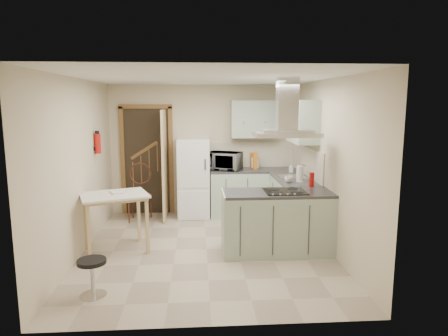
{
  "coord_description": "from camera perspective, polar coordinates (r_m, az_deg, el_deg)",
  "views": [
    {
      "loc": [
        -0.12,
        -5.69,
        2.15
      ],
      "look_at": [
        0.29,
        0.45,
        1.15
      ],
      "focal_mm": 32.0,
      "sensor_mm": 36.0,
      "label": 1
    }
  ],
  "objects": [
    {
      "name": "ceiling",
      "position": [
        5.7,
        -2.7,
        12.75
      ],
      "size": [
        4.2,
        4.2,
        0.0
      ],
      "primitive_type": "plane",
      "rotation": [
        3.14,
        0.0,
        0.0
      ],
      "color": "silver",
      "rests_on": "back_wall"
    },
    {
      "name": "floor",
      "position": [
        6.08,
        -2.52,
        -11.48
      ],
      "size": [
        4.2,
        4.2,
        0.0
      ],
      "primitive_type": "plane",
      "color": "tan",
      "rests_on": "ground"
    },
    {
      "name": "counter_back",
      "position": [
        7.72,
        2.06,
        -3.5
      ],
      "size": [
        1.08,
        0.6,
        0.9
      ],
      "primitive_type": "cube",
      "color": "#9EB2A0",
      "rests_on": "floor"
    },
    {
      "name": "fire_extinguisher",
      "position": [
        6.81,
        -17.61,
        3.33
      ],
      "size": [
        0.1,
        0.1,
        0.32
      ],
      "primitive_type": "cylinder",
      "color": "#B2140F",
      "rests_on": "left_wall"
    },
    {
      "name": "bentwood_chair",
      "position": [
        7.51,
        -11.96,
        -3.82
      ],
      "size": [
        0.45,
        0.45,
        0.96
      ],
      "primitive_type": "cube",
      "rotation": [
        0.0,
        0.0,
        -0.05
      ],
      "color": "#462217",
      "rests_on": "floor"
    },
    {
      "name": "cereal_box",
      "position": [
        7.75,
        4.27,
        1.05
      ],
      "size": [
        0.12,
        0.21,
        0.3
      ],
      "primitive_type": "cube",
      "rotation": [
        0.0,
        0.0,
        0.24
      ],
      "color": "orange",
      "rests_on": "counter_back"
    },
    {
      "name": "fridge",
      "position": [
        7.62,
        -4.38,
        -1.39
      ],
      "size": [
        0.6,
        0.6,
        1.5
      ],
      "primitive_type": "cube",
      "color": "white",
      "rests_on": "floor"
    },
    {
      "name": "cup",
      "position": [
        6.44,
        9.21,
        -1.62
      ],
      "size": [
        0.14,
        0.14,
        0.1
      ],
      "primitive_type": "imported",
      "rotation": [
        0.0,
        0.0,
        0.08
      ],
      "color": "silver",
      "rests_on": "counter_right"
    },
    {
      "name": "left_wall",
      "position": [
        6.0,
        -20.07,
        0.04
      ],
      "size": [
        0.0,
        4.2,
        4.2
      ],
      "primitive_type": "plane",
      "rotation": [
        1.57,
        0.0,
        1.57
      ],
      "color": "beige",
      "rests_on": "floor"
    },
    {
      "name": "microwave",
      "position": [
        7.58,
        0.07,
        1.02
      ],
      "size": [
        0.72,
        0.62,
        0.34
      ],
      "primitive_type": "imported",
      "rotation": [
        0.0,
        0.0,
        -0.43
      ],
      "color": "black",
      "rests_on": "counter_back"
    },
    {
      "name": "peninsula",
      "position": [
        5.87,
        7.63,
        -7.67
      ],
      "size": [
        1.55,
        0.65,
        0.9
      ],
      "primitive_type": "cube",
      "color": "#9EB2A0",
      "rests_on": "floor"
    },
    {
      "name": "splashback",
      "position": [
        7.91,
        4.04,
        1.95
      ],
      "size": [
        1.68,
        0.02,
        0.5
      ],
      "primitive_type": "cube",
      "color": "beige",
      "rests_on": "counter_back"
    },
    {
      "name": "kettle",
      "position": [
        7.75,
        4.48,
        0.8
      ],
      "size": [
        0.19,
        0.19,
        0.24
      ],
      "primitive_type": "cylinder",
      "rotation": [
        0.0,
        0.0,
        0.23
      ],
      "color": "silver",
      "rests_on": "counter_back"
    },
    {
      "name": "wall_cabinet_back",
      "position": [
        7.69,
        4.19,
        6.97
      ],
      "size": [
        0.85,
        0.35,
        0.7
      ],
      "primitive_type": "cube",
      "color": "#9EB2A0",
      "rests_on": "back_wall"
    },
    {
      "name": "soap_bottle",
      "position": [
        7.4,
        9.56,
        0.03
      ],
      "size": [
        0.09,
        0.09,
        0.17
      ],
      "primitive_type": "imported",
      "rotation": [
        0.0,
        0.0,
        -0.25
      ],
      "color": "#A2A0AB",
      "rests_on": "counter_right"
    },
    {
      "name": "doorway",
      "position": [
        7.9,
        -10.93,
        1.06
      ],
      "size": [
        1.1,
        0.12,
        2.1
      ],
      "primitive_type": "cube",
      "color": "brown",
      "rests_on": "floor"
    },
    {
      "name": "drop_leaf_table",
      "position": [
        6.06,
        -15.25,
        -7.59
      ],
      "size": [
        1.1,
        0.96,
        0.86
      ],
      "primitive_type": "cube",
      "rotation": [
        0.0,
        0.0,
        0.35
      ],
      "color": "#C8B97B",
      "rests_on": "floor"
    },
    {
      "name": "stool",
      "position": [
        4.87,
        -18.27,
        -14.63
      ],
      "size": [
        0.4,
        0.4,
        0.43
      ],
      "primitive_type": "cylinder",
      "rotation": [
        0.0,
        0.0,
        -0.29
      ],
      "color": "black",
      "rests_on": "floor"
    },
    {
      "name": "extractor_hood",
      "position": [
        5.66,
        8.9,
        4.77
      ],
      "size": [
        0.9,
        0.55,
        0.1
      ],
      "primitive_type": "cube",
      "color": "silver",
      "rests_on": "ceiling"
    },
    {
      "name": "hob",
      "position": [
        5.78,
        8.7,
        -3.3
      ],
      "size": [
        0.58,
        0.5,
        0.01
      ],
      "primitive_type": "cube",
      "color": "black",
      "rests_on": "peninsula"
    },
    {
      "name": "red_bottle",
      "position": [
        6.16,
        12.41,
        -1.65
      ],
      "size": [
        0.09,
        0.09,
        0.22
      ],
      "primitive_type": "cylinder",
      "rotation": [
        0.0,
        0.0,
        0.16
      ],
      "color": "red",
      "rests_on": "peninsula"
    },
    {
      "name": "wall_cabinet_right",
      "position": [
        6.77,
        11.17,
        6.52
      ],
      "size": [
        0.35,
        0.9,
        0.7
      ],
      "primitive_type": "cube",
      "color": "#9EB2A0",
      "rests_on": "right_wall"
    },
    {
      "name": "back_wall",
      "position": [
        7.84,
        -2.94,
        2.63
      ],
      "size": [
        3.6,
        0.0,
        3.6
      ],
      "primitive_type": "plane",
      "rotation": [
        1.57,
        0.0,
        0.0
      ],
      "color": "beige",
      "rests_on": "floor"
    },
    {
      "name": "sink",
      "position": [
        6.94,
        9.72,
        -1.23
      ],
      "size": [
        0.45,
        0.4,
        0.01
      ],
      "primitive_type": "cube",
      "color": "silver",
      "rests_on": "counter_right"
    },
    {
      "name": "counter_right",
      "position": [
        7.2,
        9.3,
        -4.54
      ],
      "size": [
        0.6,
        1.95,
        0.9
      ],
      "primitive_type": "cube",
      "color": "#9EB2A0",
      "rests_on": "floor"
    },
    {
      "name": "book",
      "position": [
        6.02,
        -15.91,
        -2.98
      ],
      "size": [
        0.25,
        0.29,
        0.11
      ],
      "primitive_type": "imported",
      "rotation": [
        0.0,
        0.0,
        0.4
      ],
      "color": "maroon",
      "rests_on": "drop_leaf_table"
    },
    {
      "name": "right_wall",
      "position": [
        6.07,
        14.65,
        0.4
      ],
      "size": [
        0.0,
        4.2,
        4.2
      ],
      "primitive_type": "plane",
      "rotation": [
        1.57,
        0.0,
        -1.57
      ],
      "color": "beige",
      "rests_on": "floor"
    },
    {
      "name": "paper_towel",
      "position": [
        6.48,
        10.78,
        -0.82
      ],
      "size": [
        0.13,
        0.13,
        0.27
      ],
      "primitive_type": "cylinder",
      "rotation": [
        0.0,
        0.0,
        0.23
      ],
      "color": "silver",
      "rests_on": "counter_right"
    }
  ]
}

